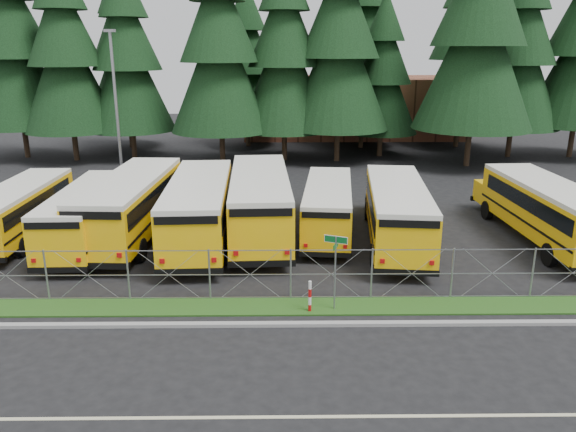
# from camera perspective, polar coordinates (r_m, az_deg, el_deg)

# --- Properties ---
(ground) EXTENTS (120.00, 120.00, 0.00)m
(ground) POSITION_cam_1_polar(r_m,az_deg,el_deg) (22.20, 2.83, -7.31)
(ground) COLOR black
(ground) RESTS_ON ground
(curb) EXTENTS (50.00, 0.25, 0.12)m
(curb) POSITION_cam_1_polar(r_m,az_deg,el_deg) (19.39, 3.39, -10.90)
(curb) COLOR gray
(curb) RESTS_ON ground
(grass_verge) EXTENTS (50.00, 1.40, 0.06)m
(grass_verge) POSITION_cam_1_polar(r_m,az_deg,el_deg) (20.65, 3.12, -9.16)
(grass_verge) COLOR #194112
(grass_verge) RESTS_ON ground
(road_lane_line) EXTENTS (50.00, 0.12, 0.01)m
(road_lane_line) POSITION_cam_1_polar(r_m,az_deg,el_deg) (15.27, 4.72, -19.65)
(road_lane_line) COLOR beige
(road_lane_line) RESTS_ON ground
(chainlink_fence) EXTENTS (44.00, 0.10, 2.00)m
(chainlink_fence) POSITION_cam_1_polar(r_m,az_deg,el_deg) (20.89, 3.04, -5.93)
(chainlink_fence) COLOR gray
(chainlink_fence) RESTS_ON ground
(brick_building) EXTENTS (22.00, 10.00, 6.00)m
(brick_building) POSITION_cam_1_polar(r_m,az_deg,el_deg) (60.97, 6.34, 11.01)
(brick_building) COLOR brown
(brick_building) RESTS_ON ground
(bus_0) EXTENTS (2.42, 10.05, 2.63)m
(bus_0) POSITION_cam_1_polar(r_m,az_deg,el_deg) (30.59, -25.30, 0.49)
(bus_0) COLOR #F4B807
(bus_0) RESTS_ON ground
(bus_1) EXTENTS (2.69, 10.37, 2.70)m
(bus_1) POSITION_cam_1_polar(r_m,az_deg,el_deg) (28.33, -19.38, 0.04)
(bus_1) COLOR #F4B807
(bus_1) RESTS_ON ground
(bus_2) EXTENTS (3.37, 11.93, 3.09)m
(bus_2) POSITION_cam_1_polar(r_m,az_deg,el_deg) (28.59, -15.35, 0.96)
(bus_2) COLOR #F4B807
(bus_2) RESTS_ON ground
(bus_3) EXTENTS (3.32, 11.88, 3.08)m
(bus_3) POSITION_cam_1_polar(r_m,az_deg,el_deg) (27.29, -8.91, 0.60)
(bus_3) COLOR #F4B807
(bus_3) RESTS_ON ground
(bus_4) EXTENTS (3.41, 12.21, 3.17)m
(bus_4) POSITION_cam_1_polar(r_m,az_deg,el_deg) (27.90, -2.87, 1.24)
(bus_4) COLOR #F4B807
(bus_4) RESTS_ON ground
(bus_5) EXTENTS (3.34, 10.03, 2.58)m
(bus_5) POSITION_cam_1_polar(r_m,az_deg,el_deg) (28.30, 4.10, 0.82)
(bus_5) COLOR #F4B807
(bus_5) RESTS_ON ground
(bus_6) EXTENTS (3.81, 11.34, 2.92)m
(bus_6) POSITION_cam_1_polar(r_m,az_deg,el_deg) (27.18, 10.93, 0.24)
(bus_6) COLOR #F4B807
(bus_6) RESTS_ON ground
(bus_east) EXTENTS (3.09, 11.32, 2.94)m
(bus_east) POSITION_cam_1_polar(r_m,az_deg,el_deg) (29.62, 24.45, 0.41)
(bus_east) COLOR #F4B807
(bus_east) RESTS_ON ground
(street_sign) EXTENTS (0.79, 0.52, 2.81)m
(street_sign) POSITION_cam_1_polar(r_m,az_deg,el_deg) (19.70, 4.85, -4.17)
(street_sign) COLOR gray
(street_sign) RESTS_ON ground
(striped_bollard) EXTENTS (0.11, 0.11, 1.20)m
(striped_bollard) POSITION_cam_1_polar(r_m,az_deg,el_deg) (20.03, 2.24, -8.21)
(striped_bollard) COLOR #B20C0C
(striped_bollard) RESTS_ON ground
(light_standard) EXTENTS (0.70, 0.35, 10.14)m
(light_standard) POSITION_cam_1_polar(r_m,az_deg,el_deg) (39.45, -17.07, 10.91)
(light_standard) COLOR gray
(light_standard) RESTS_ON ground
(conifer_0) EXTENTS (8.13, 8.13, 17.99)m
(conifer_0) POSITION_cam_1_polar(r_m,az_deg,el_deg) (52.43, -26.13, 15.11)
(conifer_0) COLOR black
(conifer_0) RESTS_ON ground
(conifer_1) EXTENTS (7.60, 7.60, 16.80)m
(conifer_1) POSITION_cam_1_polar(r_m,az_deg,el_deg) (49.42, -21.67, 14.91)
(conifer_1) COLOR black
(conifer_1) RESTS_ON ground
(conifer_2) EXTENTS (7.25, 7.25, 16.04)m
(conifer_2) POSITION_cam_1_polar(r_m,az_deg,el_deg) (48.96, -16.03, 14.97)
(conifer_2) COLOR black
(conifer_2) RESTS_ON ground
(conifer_3) EXTENTS (7.93, 7.93, 17.53)m
(conifer_3) POSITION_cam_1_polar(r_m,az_deg,el_deg) (45.38, -7.01, 16.32)
(conifer_3) COLOR black
(conifer_3) RESTS_ON ground
(conifer_4) EXTENTS (7.54, 7.54, 16.68)m
(conifer_4) POSITION_cam_1_polar(r_m,az_deg,el_deg) (46.29, -0.38, 15.92)
(conifer_4) COLOR black
(conifer_4) RESTS_ON ground
(conifer_5) EXTENTS (8.21, 8.21, 18.15)m
(conifer_5) POSITION_cam_1_polar(r_m,az_deg,el_deg) (46.05, 5.24, 16.77)
(conifer_5) COLOR black
(conifer_5) RESTS_ON ground
(conifer_6) EXTENTS (6.11, 6.11, 13.51)m
(conifer_6) POSITION_cam_1_polar(r_m,az_deg,el_deg) (48.80, 9.63, 13.88)
(conifer_6) COLOR black
(conifer_6) RESTS_ON ground
(conifer_7) EXTENTS (9.11, 9.11, 20.14)m
(conifer_7) POSITION_cam_1_polar(r_m,az_deg,el_deg) (46.08, 18.79, 17.23)
(conifer_7) COLOR black
(conifer_7) RESTS_ON ground
(conifer_8) EXTENTS (7.65, 7.65, 16.91)m
(conifer_8) POSITION_cam_1_polar(r_m,az_deg,el_deg) (51.37, 22.43, 14.93)
(conifer_8) COLOR black
(conifer_8) RESTS_ON ground
(conifer_10) EXTENTS (7.61, 7.61, 16.82)m
(conifer_10) POSITION_cam_1_polar(r_m,az_deg,el_deg) (54.41, -16.24, 15.49)
(conifer_10) COLOR black
(conifer_10) RESTS_ON ground
(conifer_11) EXTENTS (6.73, 6.73, 14.88)m
(conifer_11) POSITION_cam_1_polar(r_m,az_deg,el_deg) (53.32, -4.22, 15.03)
(conifer_11) COLOR black
(conifer_11) RESTS_ON ground
(conifer_12) EXTENTS (7.93, 7.93, 17.53)m
(conifer_12) POSITION_cam_1_polar(r_m,az_deg,el_deg) (52.78, 7.75, 16.35)
(conifer_12) COLOR black
(conifer_12) RESTS_ON ground
(conifer_13) EXTENTS (7.94, 7.94, 17.55)m
(conifer_13) POSITION_cam_1_polar(r_m,az_deg,el_deg) (55.11, 17.42, 15.79)
(conifer_13) COLOR black
(conifer_13) RESTS_ON ground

